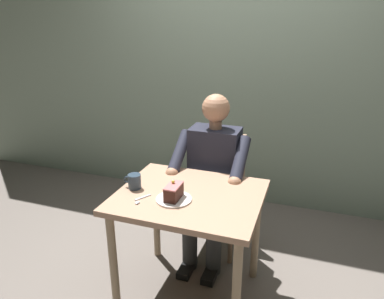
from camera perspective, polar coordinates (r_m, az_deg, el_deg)
name	(u,v)px	position (r m, az deg, el deg)	size (l,w,h in m)	color
ground_plane	(190,292)	(2.61, -0.38, -21.68)	(14.00, 14.00, 0.00)	#6C625B
cafe_rear_panel	(245,46)	(3.40, 8.46, 15.93)	(6.40, 0.12, 3.00)	gray
dining_table	(189,209)	(2.24, -0.42, -9.46)	(0.87, 0.73, 0.74)	tan
chair	(217,185)	(2.85, 4.04, -5.71)	(0.42, 0.42, 0.90)	#9F795D
seated_person	(211,177)	(2.64, 3.11, -4.35)	(0.53, 0.58, 1.24)	#242634
dessert_plate	(174,199)	(2.12, -2.90, -7.89)	(0.21, 0.21, 0.01)	silver
cake_slice	(174,192)	(2.10, -2.93, -6.71)	(0.07, 0.14, 0.11)	#43221B
coffee_cup	(134,181)	(2.26, -9.15, -4.98)	(0.12, 0.08, 0.09)	#2B3B4A
dessert_spoon	(140,200)	(2.13, -8.28, -7.95)	(0.07, 0.14, 0.01)	silver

